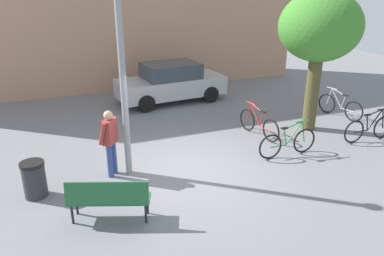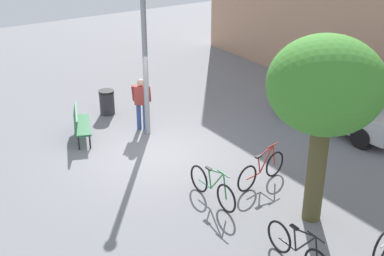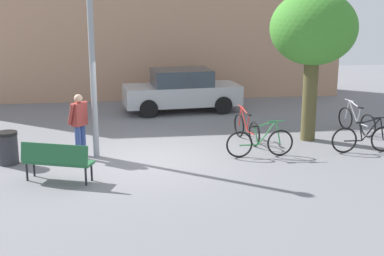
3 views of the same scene
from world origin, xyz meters
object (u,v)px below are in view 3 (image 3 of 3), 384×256
at_px(lamppost, 92,58).
at_px(person_by_lamppost, 79,121).
at_px(bicycle_red, 246,128).
at_px(bicycle_green, 260,143).
at_px(park_bench, 57,159).
at_px(bicycle_silver, 356,121).
at_px(bicycle_black, 364,139).
at_px(plaza_tree, 313,30).
at_px(trash_bin, 8,148).
at_px(parked_car_silver, 182,90).

bearing_deg(lamppost, person_by_lamppost, 175.81).
distance_m(bicycle_red, bicycle_green, 1.54).
height_order(park_bench, bicycle_green, bicycle_green).
relative_size(bicycle_silver, bicycle_green, 0.98).
bearing_deg(person_by_lamppost, park_bench, -101.62).
bearing_deg(lamppost, park_bench, -112.92).
bearing_deg(bicycle_red, bicycle_black, -28.03).
relative_size(person_by_lamppost, plaza_tree, 0.39).
relative_size(person_by_lamppost, trash_bin, 2.00).
height_order(park_bench, trash_bin, park_bench).
bearing_deg(bicycle_silver, plaza_tree, -162.14).
relative_size(plaza_tree, bicycle_green, 2.37).
xyz_separation_m(bicycle_black, trash_bin, (-9.31, 0.25, 0.04)).
distance_m(lamppost, bicycle_silver, 8.29).
xyz_separation_m(parked_car_silver, trash_bin, (-5.07, -5.72, -0.35)).
relative_size(person_by_lamppost, park_bench, 1.00).
distance_m(person_by_lamppost, bicycle_black, 7.60).
distance_m(park_bench, bicycle_black, 8.05).
relative_size(bicycle_black, trash_bin, 2.17).
bearing_deg(park_bench, bicycle_red, 29.10).
height_order(lamppost, bicycle_silver, lamppost).
bearing_deg(parked_car_silver, trash_bin, -131.55).
relative_size(lamppost, bicycle_green, 2.58).
relative_size(plaza_tree, parked_car_silver, 0.99).
distance_m(plaza_tree, trash_bin, 8.80).
bearing_deg(plaza_tree, trash_bin, -171.65).
bearing_deg(lamppost, bicycle_red, 12.36).
height_order(bicycle_green, trash_bin, bicycle_green).
height_order(bicycle_black, parked_car_silver, parked_car_silver).
height_order(plaza_tree, bicycle_black, plaza_tree).
bearing_deg(trash_bin, bicycle_red, 11.28).
distance_m(park_bench, trash_bin, 2.06).
height_order(bicycle_black, trash_bin, bicycle_black).
relative_size(bicycle_black, parked_car_silver, 0.42).
xyz_separation_m(lamppost, park_bench, (-0.80, -1.88, -2.06)).
relative_size(park_bench, trash_bin, 2.00).
height_order(lamppost, parked_car_silver, lamppost).
relative_size(person_by_lamppost, bicycle_red, 0.93).
distance_m(person_by_lamppost, park_bench, 2.00).
bearing_deg(bicycle_black, park_bench, -170.84).
height_order(bicycle_green, parked_car_silver, parked_car_silver).
bearing_deg(bicycle_black, person_by_lamppost, 175.23).
relative_size(park_bench, bicycle_green, 0.92).
bearing_deg(plaza_tree, person_by_lamppost, -172.68).
bearing_deg(park_bench, bicycle_green, 14.13).
distance_m(bicycle_silver, bicycle_green, 4.13).
relative_size(plaza_tree, bicycle_silver, 2.41).
xyz_separation_m(lamppost, bicycle_black, (7.15, -0.60, -2.22)).
distance_m(lamppost, parked_car_silver, 6.38).
xyz_separation_m(lamppost, bicycle_red, (4.26, 0.93, -2.22)).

